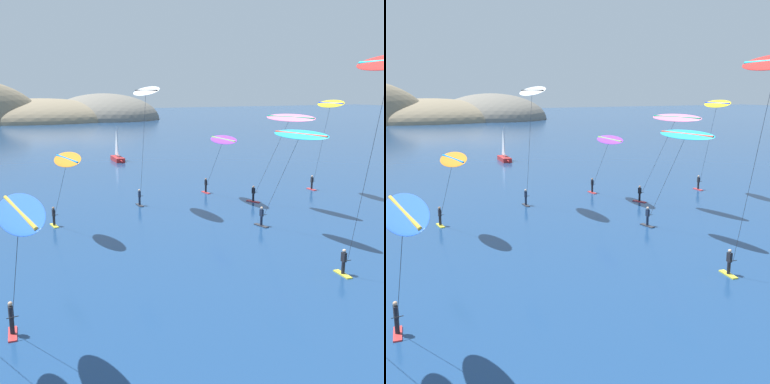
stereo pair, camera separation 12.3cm
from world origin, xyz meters
TOP-DOWN VIEW (x-y plane):
  - headland_island at (6.12, 183.84)m, footprint 113.83×48.59m
  - sailboat_near at (6.39, 68.49)m, footprint 1.89×5.96m
  - kitesurfer_yellow at (18.45, 32.90)m, footprint 2.14×6.25m
  - kitesurfer_white at (-2.06, 35.13)m, footprint 1.70×6.22m
  - kitesurfer_purple at (6.57, 35.63)m, footprint 1.96×8.17m
  - kitesurfer_orange at (-10.93, 29.67)m, footprint 1.89×7.71m
  - kitesurfer_pink at (9.76, 29.12)m, footprint 1.98×8.69m
  - kitesurfer_blue at (-16.88, 11.77)m, footprint 1.84×7.72m
  - kitesurfer_cyan at (4.77, 21.62)m, footprint 1.52×7.91m

SIDE VIEW (x-z plane):
  - headland_island at x=6.12m, z-range -15.91..15.91m
  - sailboat_near at x=6.39m, z-range -2.21..3.49m
  - kitesurfer_orange at x=-10.93m, z-range 2.47..9.33m
  - kitesurfer_purple at x=6.57m, z-range 2.60..9.55m
  - kitesurfer_blue at x=-16.88m, z-range 2.80..10.22m
  - kitesurfer_cyan at x=4.77m, z-range 3.27..11.84m
  - kitesurfer_pink at x=9.76m, z-range 3.64..13.01m
  - kitesurfer_yellow at x=18.45m, z-range 3.96..14.50m
  - kitesurfer_white at x=-2.06m, z-range 4.76..16.66m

